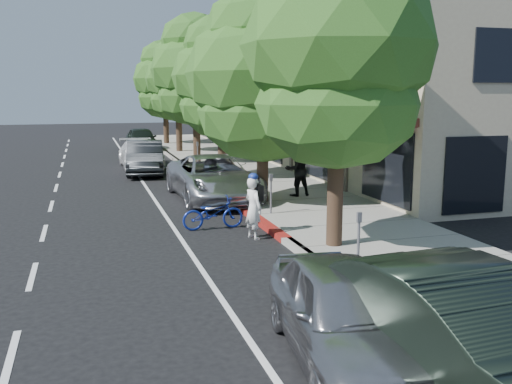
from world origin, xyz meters
name	(u,v)px	position (x,y,z in m)	size (l,w,h in m)	color
ground	(274,234)	(0.00, 0.00, 0.00)	(120.00, 120.00, 0.00)	black
sidewalk	(266,184)	(2.30, 8.00, 0.07)	(4.60, 56.00, 0.15)	gray
curb	(213,187)	(0.00, 8.00, 0.07)	(0.30, 56.00, 0.15)	#9E998E
curb_red_segment	(264,224)	(0.00, 1.00, 0.07)	(0.32, 4.00, 0.15)	maroon
storefront_building	(329,99)	(9.60, 18.00, 3.50)	(10.00, 36.00, 7.00)	beige
street_tree_0	(339,50)	(0.90, -2.00, 4.90)	(4.72, 4.72, 7.89)	black
street_tree_1	(263,76)	(0.90, 4.00, 4.45)	(5.30, 5.30, 7.47)	black
street_tree_2	(222,78)	(0.90, 10.00, 4.51)	(4.43, 4.43, 7.30)	black
street_tree_3	(196,71)	(0.90, 16.00, 5.01)	(4.89, 4.89, 8.10)	black
street_tree_4	(178,81)	(0.90, 22.00, 4.63)	(4.22, 4.22, 7.39)	black
street_tree_5	(165,80)	(0.90, 28.00, 4.76)	(4.71, 4.71, 7.70)	black
cyclist	(253,208)	(-0.70, -0.28, 0.84)	(0.61, 0.40, 1.68)	white
bicycle	(213,213)	(-1.52, 1.07, 0.47)	(0.63, 1.79, 0.94)	#162A97
silver_suv	(214,178)	(-0.50, 5.50, 0.82)	(2.71, 5.88, 1.63)	silver
dark_sedan	(145,157)	(-2.20, 13.13, 0.79)	(1.68, 4.82, 1.59)	black
white_pickup	(140,154)	(-2.20, 15.51, 0.72)	(2.01, 4.93, 1.43)	white
dark_suv_far	(141,139)	(-1.31, 24.09, 0.79)	(1.87, 4.64, 1.58)	black
near_car_a	(346,313)	(-1.43, -7.52, 0.74)	(1.76, 4.36, 1.49)	#A6A6AA
near_car_b	(465,339)	(-0.50, -9.00, 0.86)	(1.82, 5.22, 1.72)	black
pedestrian	(297,169)	(2.44, 4.66, 1.12)	(0.95, 0.74, 1.95)	black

